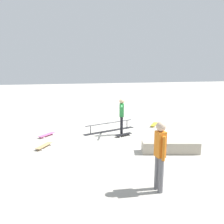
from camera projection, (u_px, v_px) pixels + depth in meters
name	position (u px, v px, depth m)	size (l,w,h in m)	color
ground_plane	(118.00, 134.00, 10.12)	(60.00, 60.00, 0.00)	#ADA89E
grind_rail	(110.00, 127.00, 10.51)	(2.55, 1.08, 0.42)	black
skate_ledge	(170.00, 147.00, 7.89)	(1.96, 0.50, 0.40)	#B2A893
skater_main	(122.00, 114.00, 9.78)	(0.43, 1.26, 1.60)	black
skateboard_main	(124.00, 134.00, 9.76)	(0.82, 0.48, 0.09)	black
bystander_orange_shirt	(160.00, 152.00, 5.31)	(0.24, 0.39, 1.72)	slate
loose_skateboard_pink	(47.00, 135.00, 9.72)	(0.69, 0.72, 0.09)	#E05993
loose_skateboard_natural	(44.00, 146.00, 8.38)	(0.60, 0.78, 0.09)	tan
loose_skateboard_yellow	(154.00, 124.00, 11.46)	(0.63, 0.77, 0.09)	yellow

